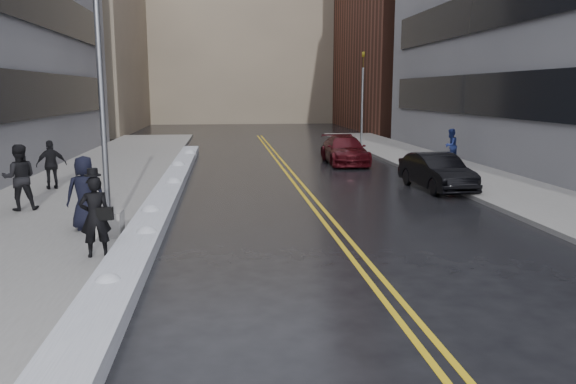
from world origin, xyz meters
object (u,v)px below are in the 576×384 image
object	(u,v)px
pedestrian_east	(451,146)
car_black	(437,172)
traffic_signal	(362,95)
pedestrian_d	(52,165)
car_maroon	(345,150)
fire_hydrant	(455,168)
pedestrian_c	(85,193)
pedestrian_b	(19,177)
pedestrian_fedora	(95,217)
lamppost	(104,139)

from	to	relation	value
pedestrian_east	car_black	size ratio (longest dim) A/B	0.41
traffic_signal	pedestrian_d	bearing A→B (deg)	-135.61
pedestrian_d	car_maroon	distance (m)	14.20
fire_hydrant	traffic_signal	size ratio (longest dim) A/B	0.12
pedestrian_east	pedestrian_c	bearing A→B (deg)	1.61
pedestrian_b	car_maroon	xyz separation A→B (m)	(12.19, 10.74, -0.44)
pedestrian_fedora	pedestrian_b	bearing A→B (deg)	-74.18
lamppost	pedestrian_c	size ratio (longest dim) A/B	3.99
fire_hydrant	car_black	bearing A→B (deg)	-129.41
fire_hydrant	pedestrian_east	size ratio (longest dim) A/B	0.43
traffic_signal	pedestrian_d	world-z (taller)	traffic_signal
traffic_signal	pedestrian_c	bearing A→B (deg)	-120.38
pedestrian_b	pedestrian_d	world-z (taller)	pedestrian_b
fire_hydrant	pedestrian_d	size ratio (longest dim) A/B	0.41
pedestrian_fedora	pedestrian_east	distance (m)	20.34
pedestrian_fedora	pedestrian_b	xyz separation A→B (m)	(-3.31, 5.21, 0.11)
pedestrian_c	pedestrian_east	world-z (taller)	pedestrian_c
fire_hydrant	car_maroon	world-z (taller)	car_maroon
pedestrian_fedora	pedestrian_d	bearing A→B (deg)	-85.40
car_black	car_maroon	bearing A→B (deg)	98.50
pedestrian_d	pedestrian_east	bearing A→B (deg)	175.25
car_black	car_maroon	distance (m)	8.15
car_black	pedestrian_c	bearing A→B (deg)	-158.92
pedestrian_d	pedestrian_east	size ratio (longest dim) A/B	1.06
fire_hydrant	pedestrian_c	world-z (taller)	pedestrian_c
pedestrian_east	pedestrian_d	bearing A→B (deg)	-19.65
pedestrian_fedora	pedestrian_d	xyz separation A→B (m)	(-3.48, 8.97, 0.01)
traffic_signal	car_maroon	size ratio (longest dim) A/B	1.24
pedestrian_d	car_maroon	size ratio (longest dim) A/B	0.37
fire_hydrant	car_black	distance (m)	2.37
pedestrian_c	fire_hydrant	bearing A→B (deg)	-168.05
pedestrian_b	pedestrian_c	size ratio (longest dim) A/B	1.03
pedestrian_c	pedestrian_b	bearing A→B (deg)	-64.13
pedestrian_fedora	pedestrian_east	size ratio (longest dim) A/B	1.05
car_maroon	pedestrian_c	bearing A→B (deg)	-124.94
pedestrian_b	pedestrian_d	bearing A→B (deg)	-102.94
pedestrian_east	traffic_signal	bearing A→B (deg)	-113.70
pedestrian_d	pedestrian_east	world-z (taller)	pedestrian_d
lamppost	car_black	xyz separation A→B (m)	(10.80, 6.17, -1.85)
traffic_signal	pedestrian_c	size ratio (longest dim) A/B	3.14
car_black	car_maroon	size ratio (longest dim) A/B	0.86
traffic_signal	pedestrian_east	world-z (taller)	traffic_signal
pedestrian_fedora	pedestrian_east	xyz separation A→B (m)	(14.01, 14.75, -0.04)
car_black	car_maroon	xyz separation A→B (m)	(-1.82, 7.95, 0.02)
pedestrian_fedora	pedestrian_east	world-z (taller)	pedestrian_fedora
fire_hydrant	pedestrian_b	xyz separation A→B (m)	(-15.51, -4.62, 0.59)
traffic_signal	car_black	bearing A→B (deg)	-93.62
lamppost	fire_hydrant	xyz separation A→B (m)	(12.30, 8.00, -1.98)
pedestrian_d	car_black	distance (m)	14.22
pedestrian_east	fire_hydrant	bearing A→B (deg)	31.90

